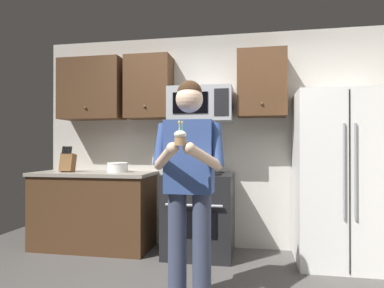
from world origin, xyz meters
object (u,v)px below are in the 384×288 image
Objects in this scene: knife_block at (68,162)px; cupcake at (180,138)px; oven_range at (199,214)px; bowl_large_white at (118,167)px; person at (189,176)px; microwave at (201,105)px; refrigerator at (340,178)px.

knife_block is 1.84× the size of cupcake.
cupcake is at bearing -85.85° from oven_range.
cupcake is (1.11, -1.54, 0.31)m from bowl_large_white.
knife_block is 2.06m from person.
cupcake reaches higher than oven_range.
bowl_large_white reaches higher than oven_range.
person is (0.11, -1.16, 0.53)m from oven_range.
person reaches higher than knife_block.
cupcake is (0.11, -1.61, -0.43)m from microwave.
microwave reaches higher than cupcake.
oven_range is at bearing 95.32° from person.
bowl_large_white is (-1.01, 0.05, 0.52)m from oven_range.
refrigerator reaches higher than knife_block.
knife_block reaches higher than oven_range.
refrigerator is at bearing 38.77° from person.
oven_range is 1.56m from refrigerator.
microwave is 1.47m from person.
refrigerator is 7.17× the size of bowl_large_white.
cupcake is at bearing -90.00° from person.
person is at bearing -47.26° from bowl_large_white.
knife_block is at bearing -174.73° from microwave.
oven_range is at bearing -90.02° from microwave.
refrigerator reaches higher than bowl_large_white.
oven_range is 0.52× the size of refrigerator.
cupcake is (-1.39, -1.45, 0.39)m from refrigerator.
refrigerator is (1.50, -0.16, -0.82)m from microwave.
knife_block is at bearing -178.95° from oven_range.
microwave is 4.26× the size of cupcake.
oven_range is 1.28m from person.
refrigerator is (1.50, -0.04, 0.44)m from oven_range.
microwave is at bearing 94.82° from person.
microwave reaches higher than oven_range.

